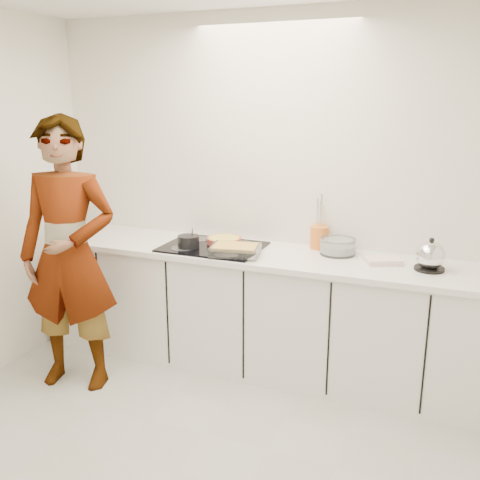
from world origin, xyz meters
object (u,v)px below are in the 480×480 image
at_px(kettle, 430,257).
at_px(cook, 69,256).
at_px(baking_dish, 235,249).
at_px(tart_dish, 224,240).
at_px(utensil_crock, 319,237).
at_px(hob, 213,247).
at_px(mixing_bowl, 338,247).
at_px(saucepan, 189,241).

relative_size(kettle, cook, 0.11).
bearing_deg(baking_dish, tart_dish, 128.01).
relative_size(tart_dish, utensil_crock, 1.65).
distance_m(hob, kettle, 1.52).
xyz_separation_m(mixing_bowl, kettle, (0.62, -0.14, 0.04)).
bearing_deg(baking_dish, hob, 149.21).
height_order(saucepan, kettle, kettle).
bearing_deg(mixing_bowl, cook, -153.67).
distance_m(tart_dish, kettle, 1.47).
distance_m(saucepan, cook, 0.84).
relative_size(hob, kettle, 3.33).
bearing_deg(kettle, baking_dish, -172.45).
bearing_deg(hob, cook, -139.82).
relative_size(saucepan, utensil_crock, 1.24).
xyz_separation_m(tart_dish, baking_dish, (0.19, -0.25, 0.01)).
xyz_separation_m(baking_dish, cook, (-1.02, -0.52, -0.02)).
bearing_deg(cook, kettle, 4.08).
height_order(mixing_bowl, cook, cook).
xyz_separation_m(mixing_bowl, cook, (-1.67, -0.83, -0.02)).
bearing_deg(kettle, saucepan, -175.48).
height_order(utensil_crock, cook, cook).
bearing_deg(hob, kettle, 1.06).
relative_size(hob, cook, 0.38).
distance_m(kettle, cook, 2.40).
xyz_separation_m(hob, mixing_bowl, (0.89, 0.17, 0.05)).
xyz_separation_m(hob, utensil_crock, (0.73, 0.27, 0.08)).
xyz_separation_m(baking_dish, utensil_crock, (0.50, 0.41, 0.03)).
height_order(kettle, utensil_crock, kettle).
distance_m(tart_dish, utensil_crock, 0.71).
height_order(saucepan, baking_dish, saucepan).
xyz_separation_m(tart_dish, saucepan, (-0.19, -0.21, 0.02)).
xyz_separation_m(kettle, cook, (-2.30, -0.69, -0.06)).
bearing_deg(kettle, hob, -178.94).
relative_size(hob, saucepan, 3.48).
height_order(tart_dish, mixing_bowl, mixing_bowl).
bearing_deg(mixing_bowl, baking_dish, -154.57).
distance_m(mixing_bowl, cook, 1.87).
xyz_separation_m(saucepan, utensil_crock, (0.88, 0.38, 0.02)).
relative_size(tart_dish, kettle, 1.27).
bearing_deg(kettle, utensil_crock, 162.64).
relative_size(baking_dish, utensil_crock, 2.23).
xyz_separation_m(hob, baking_dish, (0.24, -0.14, 0.04)).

